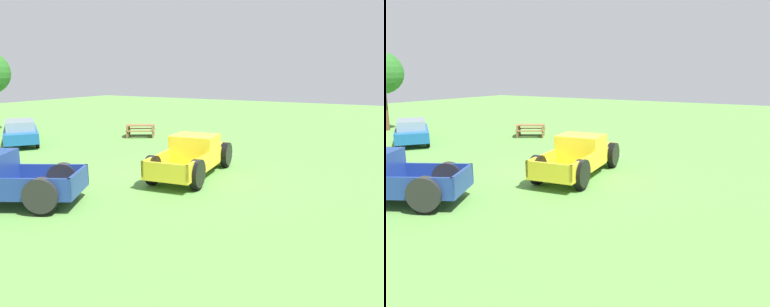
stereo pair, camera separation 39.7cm
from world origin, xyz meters
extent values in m
plane|color=#5B9342|center=(0.00, 0.00, 0.00)|extent=(80.00, 80.00, 0.00)
cube|color=yellow|center=(2.18, -0.06, 0.69)|extent=(1.77, 1.79, 0.58)
cube|color=silver|center=(2.97, 0.05, 0.69)|extent=(0.26, 1.43, 0.48)
sphere|color=silver|center=(2.87, 0.68, 0.71)|extent=(0.21, 0.21, 0.21)
sphere|color=silver|center=(3.04, -0.58, 0.71)|extent=(0.21, 0.21, 0.21)
cube|color=yellow|center=(0.73, -0.26, 1.00)|extent=(1.59, 1.92, 1.20)
cube|color=#8C9EA8|center=(1.36, -0.17, 1.26)|extent=(0.25, 1.50, 0.53)
cube|color=yellow|center=(-1.04, -0.51, 0.45)|extent=(2.41, 2.03, 0.10)
cube|color=yellow|center=(-1.15, 0.32, 0.79)|extent=(2.19, 0.38, 0.58)
cube|color=yellow|center=(-0.92, -1.33, 0.79)|extent=(2.19, 0.38, 0.58)
cube|color=yellow|center=(-2.08, -0.65, 0.79)|extent=(0.32, 1.74, 0.58)
cylinder|color=black|center=(2.06, 0.81, 0.40)|extent=(0.82, 0.34, 0.79)
cylinder|color=#B7B7BC|center=(2.05, 0.82, 0.40)|extent=(0.35, 0.29, 0.32)
cylinder|color=black|center=(2.06, 0.81, 0.60)|extent=(1.03, 0.43, 1.00)
cylinder|color=black|center=(2.30, -0.93, 0.40)|extent=(0.82, 0.34, 0.79)
cylinder|color=#B7B7BC|center=(2.30, -0.94, 0.40)|extent=(0.35, 0.29, 0.32)
cylinder|color=black|center=(2.30, -0.93, 0.60)|extent=(1.03, 0.43, 1.00)
cylinder|color=black|center=(-1.41, 0.33, 0.40)|extent=(0.82, 0.34, 0.79)
cylinder|color=#B7B7BC|center=(-1.42, 0.34, 0.40)|extent=(0.35, 0.29, 0.32)
cylinder|color=black|center=(-1.41, 0.33, 0.60)|extent=(1.03, 0.43, 1.00)
cylinder|color=black|center=(-1.17, -1.41, 0.40)|extent=(0.82, 0.34, 0.79)
cylinder|color=#B7B7BC|center=(-1.17, -1.42, 0.40)|extent=(0.35, 0.29, 0.32)
cylinder|color=black|center=(-1.17, -1.41, 0.60)|extent=(1.03, 0.43, 1.00)
cube|color=silver|center=(3.02, 0.05, 0.36)|extent=(0.36, 1.90, 0.13)
cube|color=navy|center=(-4.85, 1.96, 0.46)|extent=(2.65, 2.83, 0.11)
cube|color=navy|center=(-5.60, 1.55, 0.81)|extent=(1.15, 2.01, 0.59)
cube|color=navy|center=(-4.10, 2.37, 0.81)|extent=(1.15, 2.01, 0.59)
cube|color=navy|center=(-4.33, 1.01, 0.81)|extent=(1.61, 0.93, 0.59)
cylinder|color=black|center=(-5.51, 1.30, 0.41)|extent=(0.60, 0.83, 0.81)
cylinder|color=#B7B7BC|center=(-5.52, 1.29, 0.41)|extent=(0.38, 0.41, 0.33)
cylinder|color=black|center=(-5.51, 1.30, 0.61)|extent=(0.75, 1.05, 1.03)
cylinder|color=black|center=(-3.93, 2.16, 0.41)|extent=(0.60, 0.83, 0.81)
cylinder|color=#B7B7BC|center=(-3.92, 2.16, 0.41)|extent=(0.38, 0.41, 0.33)
cylinder|color=black|center=(-3.93, 2.16, 0.61)|extent=(0.75, 1.05, 1.03)
cube|color=#195699|center=(1.34, 11.46, 0.60)|extent=(3.89, 4.46, 0.58)
cube|color=#7F939E|center=(1.25, 11.35, 1.15)|extent=(2.57, 2.78, 0.53)
cylinder|color=black|center=(1.55, 13.09, 0.31)|extent=(0.52, 0.61, 0.62)
cylinder|color=black|center=(2.80, 12.18, 0.31)|extent=(0.52, 0.61, 0.62)
cylinder|color=black|center=(-0.13, 10.74, 0.31)|extent=(0.52, 0.61, 0.62)
cylinder|color=black|center=(1.12, 9.84, 0.31)|extent=(0.52, 0.61, 0.62)
cube|color=olive|center=(6.92, 7.18, 0.75)|extent=(1.62, 1.95, 0.06)
cube|color=olive|center=(6.41, 6.87, 0.45)|extent=(1.18, 1.68, 0.05)
cube|color=olive|center=(7.43, 7.50, 0.45)|extent=(1.18, 1.68, 0.05)
cube|color=olive|center=(6.50, 7.86, 0.38)|extent=(1.23, 0.80, 0.75)
cube|color=olive|center=(7.34, 6.50, 0.38)|extent=(1.23, 0.80, 0.75)
camera|label=1|loc=(-12.31, -7.54, 4.06)|focal=35.27mm
camera|label=2|loc=(-12.11, -7.88, 4.06)|focal=35.27mm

